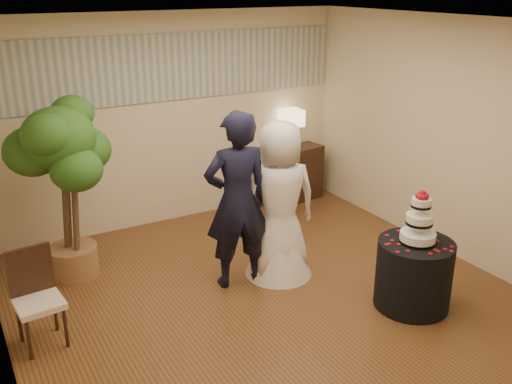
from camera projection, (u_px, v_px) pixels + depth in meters
floor at (267, 298)px, 6.02m from camera, size 5.00×5.00×0.00m
ceiling at (269, 23)px, 5.04m from camera, size 5.00×5.00×0.00m
wall_back at (171, 121)px, 7.56m from camera, size 5.00×0.06×2.80m
wall_front at (476, 285)px, 3.49m from camera, size 5.00×0.06×2.80m
wall_right at (450, 139)px, 6.69m from camera, size 0.06×5.00×2.80m
mural_border at (169, 67)px, 7.30m from camera, size 4.90×0.02×0.85m
groom at (237, 201)px, 5.99m from camera, size 0.78×0.58×1.94m
bride at (280, 201)px, 6.22m from camera, size 0.98×0.89×1.79m
cake_table at (414, 274)px, 5.77m from camera, size 1.01×1.01×0.71m
wedding_cake at (420, 217)px, 5.55m from camera, size 0.36×0.36×0.55m
console at (290, 174)px, 8.56m from camera, size 1.04×0.58×0.82m
table_lamp at (291, 129)px, 8.31m from camera, size 0.29×0.29×0.58m
ficus_tree at (65, 191)px, 6.14m from camera, size 1.37×1.37×2.05m
side_chair at (39, 301)px, 5.11m from camera, size 0.46×0.48×0.92m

